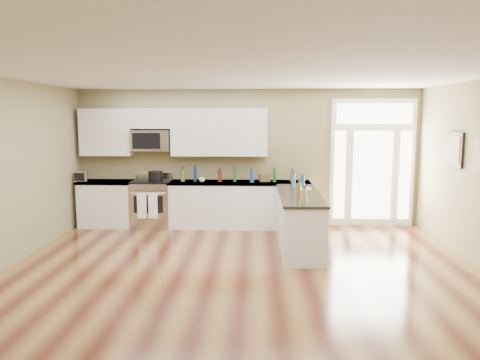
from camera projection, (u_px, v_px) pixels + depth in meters
The scene contains 19 objects.
ground at pixel (241, 296), 5.89m from camera, with size 8.00×8.00×0.00m, color #482014.
room_shell at pixel (241, 161), 5.66m from camera, with size 8.00×8.00×8.00m.
back_cabinet_left at pixel (107, 205), 9.59m from camera, with size 1.10×0.66×0.94m.
back_cabinet_right at pixel (239, 206), 9.49m from camera, with size 2.85×0.66×0.94m.
peninsula_cabinet at pixel (299, 223), 8.02m from camera, with size 0.69×2.32×0.94m.
upper_cabinet_left at pixel (106, 132), 9.53m from camera, with size 1.04×0.33×0.95m, color silver.
upper_cabinet_right at pixel (219, 132), 9.45m from camera, with size 1.94×0.33×0.95m, color silver.
upper_cabinet_short at pixel (151, 119), 9.46m from camera, with size 0.82×0.33×0.40m, color silver.
microwave at pixel (151, 140), 9.49m from camera, with size 0.78×0.41×0.42m.
entry_door at pixel (372, 163), 9.54m from camera, with size 1.70×0.10×2.60m.
wall_art_near at pixel (455, 150), 7.72m from camera, with size 0.05×0.58×0.58m.
kitchen_range at pixel (152, 203), 9.55m from camera, with size 0.79×0.70×1.08m.
stockpot at pixel (155, 176), 9.36m from camera, with size 0.29×0.29×0.22m, color black.
toaster_oven at pixel (81, 176), 9.43m from camera, with size 0.25×0.20×0.22m, color silver.
cardboard_box at pixel (265, 177), 9.45m from camera, with size 0.21×0.15×0.17m, color brown.
bowl_left at pixel (82, 180), 9.45m from camera, with size 0.18×0.18×0.04m, color white.
bowl_peninsula at pixel (306, 190), 8.16m from camera, with size 0.20×0.20×0.06m, color white.
cup_counter at pixel (202, 180), 9.37m from camera, with size 0.11×0.11×0.09m, color white.
counter_bottles at pixel (255, 179), 8.86m from camera, with size 2.40×2.37×0.31m.
Camera 1 is at (0.19, -5.64, 2.24)m, focal length 35.00 mm.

